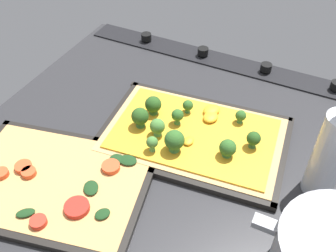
# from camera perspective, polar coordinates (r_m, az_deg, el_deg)

# --- Properties ---
(ground_plane) EXTENTS (0.84, 0.73, 0.03)m
(ground_plane) POSITION_cam_1_polar(r_m,az_deg,el_deg) (0.80, 1.64, -4.04)
(ground_plane) COLOR #28282B
(stove_control_panel) EXTENTS (0.81, 0.07, 0.03)m
(stove_control_panel) POSITION_cam_1_polar(r_m,az_deg,el_deg) (1.03, 9.52, 9.11)
(stove_control_panel) COLOR black
(stove_control_panel) RESTS_ON ground_plane
(baking_tray_front) EXTENTS (0.40, 0.28, 0.01)m
(baking_tray_front) POSITION_cam_1_polar(r_m,az_deg,el_deg) (0.80, 3.76, -1.77)
(baking_tray_front) COLOR black
(baking_tray_front) RESTS_ON ground_plane
(broccoli_pizza) EXTENTS (0.37, 0.26, 0.06)m
(broccoli_pizza) POSITION_cam_1_polar(r_m,az_deg,el_deg) (0.79, 3.33, -0.99)
(broccoli_pizza) COLOR tan
(broccoli_pizza) RESTS_ON baking_tray_front
(baking_tray_back) EXTENTS (0.39, 0.32, 0.01)m
(baking_tray_back) POSITION_cam_1_polar(r_m,az_deg,el_deg) (0.75, -16.35, -8.07)
(baking_tray_back) COLOR black
(baking_tray_back) RESTS_ON ground_plane
(veggie_pizza_back) EXTENTS (0.36, 0.29, 0.02)m
(veggie_pizza_back) POSITION_cam_1_polar(r_m,az_deg,el_deg) (0.74, -16.23, -7.85)
(veggie_pizza_back) COLOR tan
(veggie_pizza_back) RESTS_ON baking_tray_back
(oil_bottle) EXTENTS (0.06, 0.06, 0.22)m
(oil_bottle) POSITION_cam_1_polar(r_m,az_deg,el_deg) (0.70, 22.70, -3.73)
(oil_bottle) COLOR #B7BCC6
(oil_bottle) RESTS_ON ground_plane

